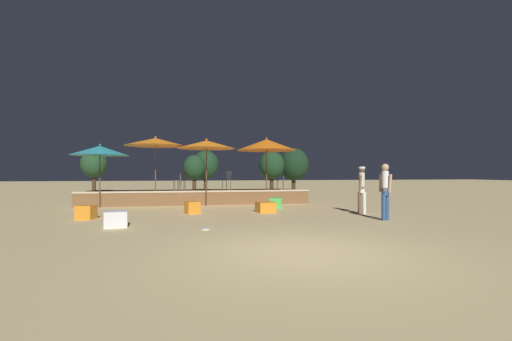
# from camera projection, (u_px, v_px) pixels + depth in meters

# --- Properties ---
(ground_plane) EXTENTS (120.00, 120.00, 0.00)m
(ground_plane) POSITION_uv_depth(u_px,v_px,m) (303.00, 253.00, 6.36)
(ground_plane) COLOR tan
(wooden_deck) EXTENTS (10.55, 2.87, 0.68)m
(wooden_deck) POSITION_uv_depth(u_px,v_px,m) (197.00, 197.00, 16.89)
(wooden_deck) COLOR brown
(wooden_deck) RESTS_ON ground
(patio_umbrella_0) EXTENTS (2.41, 2.41, 2.73)m
(patio_umbrella_0) POSITION_uv_depth(u_px,v_px,m) (100.00, 151.00, 14.64)
(patio_umbrella_0) COLOR brown
(patio_umbrella_0) RESTS_ON ground
(patio_umbrella_1) EXTENTS (2.72, 2.72, 3.14)m
(patio_umbrella_1) POSITION_uv_depth(u_px,v_px,m) (156.00, 142.00, 15.42)
(patio_umbrella_1) COLOR brown
(patio_umbrella_1) RESTS_ON ground
(patio_umbrella_2) EXTENTS (2.59, 2.59, 3.02)m
(patio_umbrella_2) POSITION_uv_depth(u_px,v_px,m) (206.00, 145.00, 15.35)
(patio_umbrella_2) COLOR brown
(patio_umbrella_2) RESTS_ON ground
(patio_umbrella_3) EXTENTS (2.86, 2.86, 3.18)m
(patio_umbrella_3) POSITION_uv_depth(u_px,v_px,m) (267.00, 145.00, 16.37)
(patio_umbrella_3) COLOR brown
(patio_umbrella_3) RESTS_ON ground
(cube_seat_0) EXTENTS (0.60, 0.60, 0.44)m
(cube_seat_0) POSITION_uv_depth(u_px,v_px,m) (192.00, 208.00, 12.45)
(cube_seat_0) COLOR orange
(cube_seat_0) RESTS_ON ground
(cube_seat_1) EXTENTS (0.61, 0.61, 0.45)m
(cube_seat_1) POSITION_uv_depth(u_px,v_px,m) (275.00, 203.00, 14.19)
(cube_seat_1) COLOR #4CC651
(cube_seat_1) RESTS_ON ground
(cube_seat_2) EXTENTS (0.71, 0.71, 0.39)m
(cube_seat_2) POSITION_uv_depth(u_px,v_px,m) (266.00, 207.00, 12.80)
(cube_seat_2) COLOR orange
(cube_seat_2) RESTS_ON ground
(cube_seat_3) EXTENTS (0.59, 0.59, 0.45)m
(cube_seat_3) POSITION_uv_depth(u_px,v_px,m) (86.00, 212.00, 10.93)
(cube_seat_3) COLOR orange
(cube_seat_3) RESTS_ON ground
(cube_seat_4) EXTENTS (0.66, 0.66, 0.44)m
(cube_seat_4) POSITION_uv_depth(u_px,v_px,m) (116.00, 219.00, 9.35)
(cube_seat_4) COLOR white
(cube_seat_4) RESTS_ON ground
(person_0) EXTENTS (0.29, 0.45, 1.77)m
(person_0) POSITION_uv_depth(u_px,v_px,m) (385.00, 189.00, 10.69)
(person_0) COLOR #2D4C7F
(person_0) RESTS_ON ground
(person_1) EXTENTS (0.44, 0.43, 1.72)m
(person_1) POSITION_uv_depth(u_px,v_px,m) (362.00, 187.00, 12.41)
(person_1) COLOR white
(person_1) RESTS_ON ground
(bistro_chair_0) EXTENTS (0.48, 0.48, 0.90)m
(bistro_chair_0) POSITION_uv_depth(u_px,v_px,m) (228.00, 178.00, 17.66)
(bistro_chair_0) COLOR #2D3338
(bistro_chair_0) RESTS_ON wooden_deck
(bistro_chair_1) EXTENTS (0.41, 0.41, 0.90)m
(bistro_chair_1) POSITION_uv_depth(u_px,v_px,m) (183.00, 178.00, 17.18)
(bistro_chair_1) COLOR #47474C
(bistro_chair_1) RESTS_ON wooden_deck
(bistro_chair_2) EXTENTS (0.42, 0.41, 0.90)m
(bistro_chair_2) POSITION_uv_depth(u_px,v_px,m) (282.00, 178.00, 17.37)
(bistro_chair_2) COLOR #47474C
(bistro_chair_2) RESTS_ON wooden_deck
(bistro_chair_3) EXTENTS (0.41, 0.41, 0.90)m
(bistro_chair_3) POSITION_uv_depth(u_px,v_px,m) (179.00, 178.00, 15.99)
(bistro_chair_3) COLOR #47474C
(bistro_chair_3) RESTS_ON wooden_deck
(frisbee_disc) EXTENTS (0.23, 0.23, 0.03)m
(frisbee_disc) POSITION_uv_depth(u_px,v_px,m) (205.00, 229.00, 8.89)
(frisbee_disc) COLOR white
(frisbee_disc) RESTS_ON ground
(background_tree_0) EXTENTS (1.78, 1.78, 3.00)m
(background_tree_0) POSITION_uv_depth(u_px,v_px,m) (272.00, 165.00, 23.79)
(background_tree_0) COLOR #3D2B1C
(background_tree_0) RESTS_ON ground
(background_tree_1) EXTENTS (2.09, 2.09, 3.27)m
(background_tree_1) POSITION_uv_depth(u_px,v_px,m) (206.00, 165.00, 27.30)
(background_tree_1) COLOR #3D2B1C
(background_tree_1) RESTS_ON ground
(background_tree_2) EXTENTS (1.67, 1.67, 2.82)m
(background_tree_2) POSITION_uv_depth(u_px,v_px,m) (194.00, 168.00, 25.80)
(background_tree_2) COLOR #3D2B1C
(background_tree_2) RESTS_ON ground
(background_tree_3) EXTENTS (1.91, 1.91, 3.23)m
(background_tree_3) POSITION_uv_depth(u_px,v_px,m) (94.00, 164.00, 25.76)
(background_tree_3) COLOR #3D2B1C
(background_tree_3) RESTS_ON ground
(background_tree_4) EXTENTS (2.14, 2.14, 3.28)m
(background_tree_4) POSITION_uv_depth(u_px,v_px,m) (294.00, 164.00, 24.63)
(background_tree_4) COLOR #3D2B1C
(background_tree_4) RESTS_ON ground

